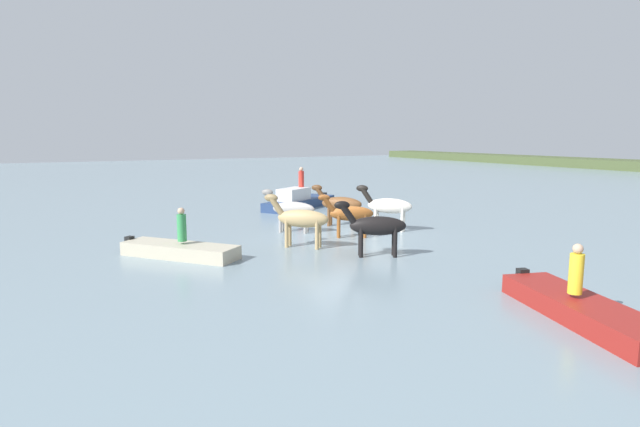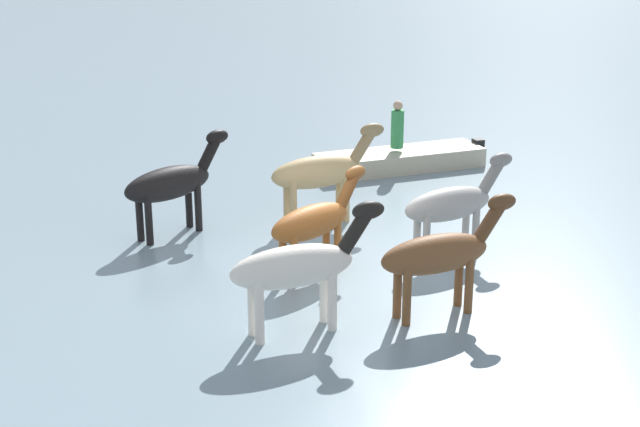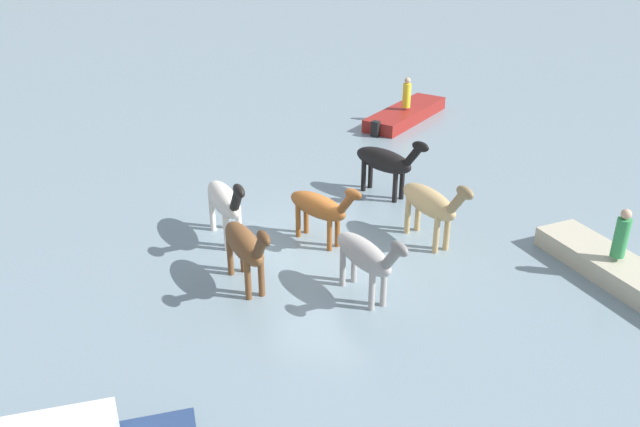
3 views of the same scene
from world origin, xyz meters
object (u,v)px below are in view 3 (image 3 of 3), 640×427
Objects in this scene: boat_motor_center at (618,274)px; person_spotter_bow at (407,94)px; horse_chestnut_trailing at (386,161)px; horse_rear_stallion at (245,245)px; person_boatman_standing at (622,235)px; horse_dark_mare at (366,256)px; horse_gray_outer at (431,203)px; horse_lead at (320,207)px; boat_skiff_near at (405,116)px; horse_mid_herd at (225,201)px.

person_spotter_bow reaches higher than boat_motor_center.
horse_chestnut_trailing reaches higher than person_spotter_bow.
horse_rear_stallion is at bearing 68.44° from boat_motor_center.
horse_chestnut_trailing is at bearing 63.04° from person_boatman_standing.
horse_chestnut_trailing is (5.55, 0.68, 0.05)m from horse_dark_mare.
horse_gray_outer is 1.79× the size of person_spotter_bow.
horse_lead reaches higher than boat_motor_center.
horse_rear_stallion is 0.42× the size of boat_skiff_near.
horse_lead is (2.16, 1.68, -0.04)m from horse_dark_mare.
boat_skiff_near is 4.17× the size of person_boatman_standing.
horse_rear_stallion is at bearing 109.25° from person_boatman_standing.
horse_rear_stallion is (-3.30, 3.65, -0.05)m from horse_gray_outer.
horse_rear_stallion reaches higher than boat_motor_center.
person_boatman_standing is at bearing 28.54° from horse_lead.
boat_motor_center is at bearing -147.08° from person_spotter_bow.
horse_chestnut_trailing is 7.62m from boat_skiff_near.
horse_gray_outer is at bearing 88.96° from horse_rear_stallion.
boat_skiff_near is at bearing -7.49° from boat_motor_center.
horse_dark_mare is 2.74m from horse_lead.
boat_motor_center is (0.78, -9.51, -0.95)m from horse_mid_herd.
horse_gray_outer is 10.44m from boat_skiff_near.
horse_lead is at bearing 170.09° from horse_dark_mare.
horse_gray_outer is at bearing -29.92° from horse_chestnut_trailing.
horse_rear_stallion is (-2.51, 0.98, 0.06)m from horse_lead.
horse_mid_herd is at bearing -119.81° from horse_gray_outer.
boat_motor_center is at bearing 65.34° from horse_rear_stallion.
person_spotter_bow is at bearing -152.12° from boat_skiff_near.
horse_lead is at bearing -79.29° from horse_chestnut_trailing.
horse_mid_herd reaches higher than horse_lead.
horse_mid_herd is (1.60, 4.03, 0.07)m from horse_dark_mare.
horse_lead is 10.96m from boat_skiff_near.
horse_gray_outer is (0.79, -2.67, 0.11)m from horse_lead.
horse_gray_outer reaches higher than person_boatman_standing.
person_boatman_standing is (2.81, -8.04, 0.06)m from horse_rear_stallion.
person_boatman_standing is (0.87, -9.41, 0.01)m from horse_mid_herd.
person_spotter_bow is (-0.19, -0.04, 0.97)m from boat_skiff_near.
horse_chestnut_trailing reaches higher than horse_lead.
horse_lead is 1.03× the size of horse_mid_herd.
horse_dark_mare reaches higher than boat_motor_center.
horse_chestnut_trailing is 6.22m from horse_rear_stallion.
horse_lead is 7.07m from person_boatman_standing.
horse_lead is 7.22m from boat_motor_center.
horse_dark_mare reaches higher than person_spotter_bow.
horse_mid_herd reaches higher than person_spotter_bow.
boat_skiff_near is (13.08, 1.36, -0.87)m from horse_dark_mare.
horse_gray_outer is 0.52× the size of boat_motor_center.
horse_mid_herd is at bearing -140.28° from horse_lead.
horse_rear_stallion reaches higher than horse_lead.
horse_lead is 3.53m from horse_chestnut_trailing.
horse_mid_herd reaches higher than horse_rear_stallion.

